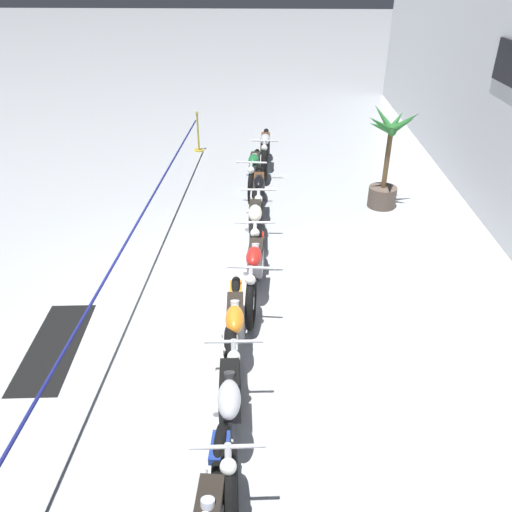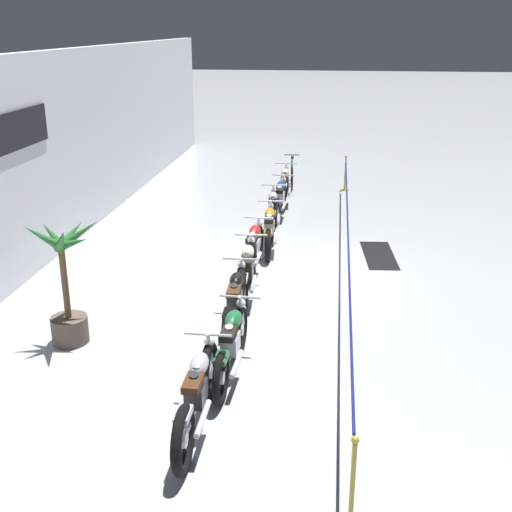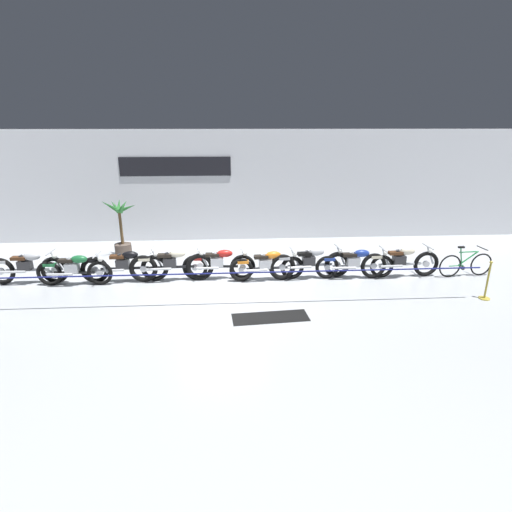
% 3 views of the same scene
% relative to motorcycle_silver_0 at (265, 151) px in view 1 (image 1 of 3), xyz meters
% --- Properties ---
extents(ground_plane, '(120.00, 120.00, 0.00)m').
position_rel_motorcycle_silver_0_xyz_m(ground_plane, '(5.49, -0.69, -0.49)').
color(ground_plane, '#B2B7BC').
extents(motorcycle_silver_0, '(2.28, 0.62, 0.97)m').
position_rel_motorcycle_silver_0_xyz_m(motorcycle_silver_0, '(0.00, 0.00, 0.00)').
color(motorcycle_silver_0, black).
rests_on(motorcycle_silver_0, ground).
extents(motorcycle_green_1, '(2.14, 0.62, 0.94)m').
position_rel_motorcycle_silver_0_xyz_m(motorcycle_green_1, '(1.37, -0.19, -0.01)').
color(motorcycle_green_1, black).
rests_on(motorcycle_green_1, ground).
extents(motorcycle_black_2, '(2.49, 0.62, 0.98)m').
position_rel_motorcycle_silver_0_xyz_m(motorcycle_black_2, '(2.74, -0.04, -0.00)').
color(motorcycle_black_2, black).
rests_on(motorcycle_black_2, ground).
extents(motorcycle_cream_3, '(2.43, 0.62, 0.99)m').
position_rel_motorcycle_silver_0_xyz_m(motorcycle_cream_3, '(4.08, -0.04, 0.00)').
color(motorcycle_cream_3, black).
rests_on(motorcycle_cream_3, ground).
extents(motorcycle_red_4, '(2.15, 0.62, 0.95)m').
position_rel_motorcycle_silver_0_xyz_m(motorcycle_red_4, '(5.44, 0.02, -0.01)').
color(motorcycle_red_4, black).
rests_on(motorcycle_red_4, ground).
extents(motorcycle_orange_5, '(2.21, 0.62, 0.93)m').
position_rel_motorcycle_silver_0_xyz_m(motorcycle_orange_5, '(6.85, -0.15, -0.03)').
color(motorcycle_orange_5, black).
rests_on(motorcycle_orange_5, ground).
extents(motorcycle_silver_6, '(2.47, 0.62, 0.97)m').
position_rel_motorcycle_silver_0_xyz_m(motorcycle_silver_6, '(8.13, -0.09, -0.01)').
color(motorcycle_silver_6, black).
rests_on(motorcycle_silver_6, ground).
extents(potted_palm_left_of_row, '(1.17, 1.09, 2.05)m').
position_rel_motorcycle_silver_0_xyz_m(potted_palm_left_of_row, '(2.05, 2.47, 0.39)').
color(potted_palm_left_of_row, brown).
rests_on(potted_palm_left_of_row, ground).
extents(stanchion_far_left, '(13.69, 0.28, 1.05)m').
position_rel_motorcycle_silver_0_xyz_m(stanchion_far_left, '(4.01, -1.83, 0.28)').
color(stanchion_far_left, gold).
rests_on(stanchion_far_left, ground).
extents(floor_banner, '(1.86, 0.78, 0.01)m').
position_rel_motorcycle_silver_0_xyz_m(floor_banner, '(6.71, -2.55, -0.48)').
color(floor_banner, black).
rests_on(floor_banner, ground).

